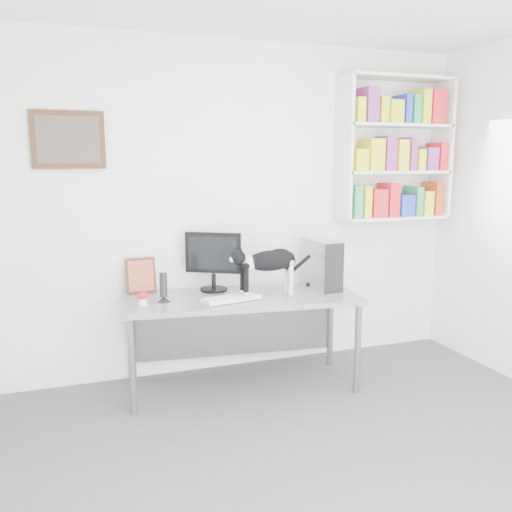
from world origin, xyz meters
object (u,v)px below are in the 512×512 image
(monitor, at_px, (213,261))
(leaning_print, at_px, (141,275))
(pc_tower, at_px, (321,264))
(speaker, at_px, (163,287))
(soup_can, at_px, (143,299))
(cat, at_px, (269,273))
(keyboard, at_px, (231,299))
(desk, at_px, (242,342))
(bookshelf, at_px, (395,149))

(monitor, height_order, leaning_print, monitor)
(monitor, bearing_deg, pc_tower, 16.34)
(speaker, xyz_separation_m, soup_can, (-0.16, -0.04, -0.07))
(pc_tower, distance_m, cat, 0.50)
(pc_tower, bearing_deg, keyboard, -174.51)
(desk, xyz_separation_m, leaning_print, (-0.71, 0.36, 0.51))
(desk, distance_m, keyboard, 0.42)
(bookshelf, height_order, keyboard, bookshelf)
(bookshelf, xyz_separation_m, speaker, (-2.11, -0.30, -1.00))
(monitor, xyz_separation_m, keyboard, (0.04, -0.35, -0.22))
(monitor, relative_size, speaker, 2.10)
(bookshelf, xyz_separation_m, leaning_print, (-2.22, 0.04, -0.97))
(monitor, bearing_deg, leaning_print, -162.43)
(speaker, distance_m, soup_can, 0.17)
(leaning_print, bearing_deg, soup_can, -98.00)
(monitor, bearing_deg, desk, -25.71)
(desk, relative_size, speaker, 7.77)
(speaker, bearing_deg, leaning_print, 120.18)
(monitor, distance_m, speaker, 0.50)
(soup_can, xyz_separation_m, cat, (0.94, -0.07, 0.14))
(pc_tower, height_order, cat, pc_tower)
(pc_tower, distance_m, speaker, 1.27)
(monitor, height_order, pc_tower, monitor)
(keyboard, height_order, leaning_print, leaning_print)
(desk, height_order, soup_can, soup_can)
(bookshelf, relative_size, cat, 2.07)
(monitor, bearing_deg, cat, -11.50)
(leaning_print, distance_m, soup_can, 0.39)
(monitor, height_order, keyboard, monitor)
(bookshelf, distance_m, pc_tower, 1.28)
(desk, height_order, keyboard, keyboard)
(pc_tower, xyz_separation_m, speaker, (-1.27, -0.00, -0.09))
(desk, relative_size, keyboard, 4.11)
(cat, bearing_deg, bookshelf, 12.91)
(desk, xyz_separation_m, pc_tower, (0.67, 0.02, 0.57))
(soup_can, bearing_deg, leaning_print, 84.06)
(keyboard, bearing_deg, leaning_print, 129.41)
(speaker, relative_size, cat, 0.38)
(pc_tower, height_order, leaning_print, pc_tower)
(soup_can, bearing_deg, desk, 0.93)
(monitor, bearing_deg, soup_can, -126.58)
(keyboard, relative_size, speaker, 1.89)
(desk, height_order, leaning_print, leaning_print)
(desk, height_order, cat, cat)
(leaning_print, xyz_separation_m, soup_can, (-0.04, -0.38, -0.10))
(keyboard, xyz_separation_m, cat, (0.31, 0.03, 0.17))
(keyboard, distance_m, soup_can, 0.64)
(desk, bearing_deg, monitor, 130.51)
(bookshelf, height_order, desk, bookshelf)
(speaker, bearing_deg, soup_can, -155.89)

